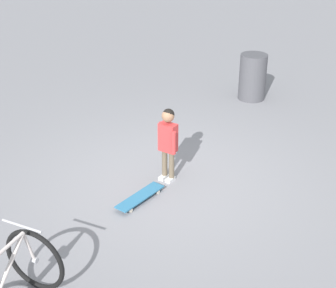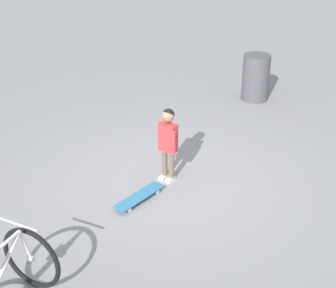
# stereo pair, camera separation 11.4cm
# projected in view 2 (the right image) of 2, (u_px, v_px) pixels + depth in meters

# --- Properties ---
(ground_plane) EXTENTS (50.00, 50.00, 0.00)m
(ground_plane) POSITION_uv_depth(u_px,v_px,m) (169.00, 182.00, 7.07)
(ground_plane) COLOR gray
(child_person) EXTENTS (0.26, 0.35, 1.06)m
(child_person) POSITION_uv_depth(u_px,v_px,m) (168.00, 137.00, 6.85)
(child_person) COLOR brown
(child_person) RESTS_ON ground
(skateboard) EXTENTS (0.80, 0.35, 0.07)m
(skateboard) POSITION_uv_depth(u_px,v_px,m) (139.00, 197.00, 6.64)
(skateboard) COLOR teal
(skateboard) RESTS_ON ground
(trash_bin) EXTENTS (0.51, 0.51, 0.87)m
(trash_bin) POSITION_uv_depth(u_px,v_px,m) (256.00, 77.00, 9.62)
(trash_bin) COLOR #4C4C51
(trash_bin) RESTS_ON ground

